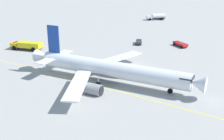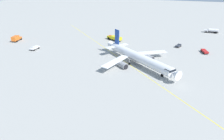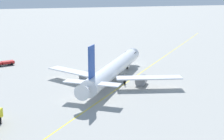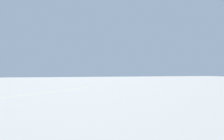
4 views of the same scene
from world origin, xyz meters
name	(u,v)px [view 3 (image 3 of 4)]	position (x,y,z in m)	size (l,w,h in m)	color
ground_plane	(110,89)	(0.00, 0.00, 0.00)	(600.00, 600.00, 0.00)	#9E9E99
airliner_main	(113,70)	(5.18, -2.28, 2.97)	(36.41, 29.31, 11.86)	white
ops_pickup_truck	(5,63)	(31.25, 23.86, 0.81)	(3.65, 5.79, 1.41)	#232326
taxiway_centreline	(131,80)	(5.99, -7.19, 0.00)	(144.56, 122.99, 0.01)	yellow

